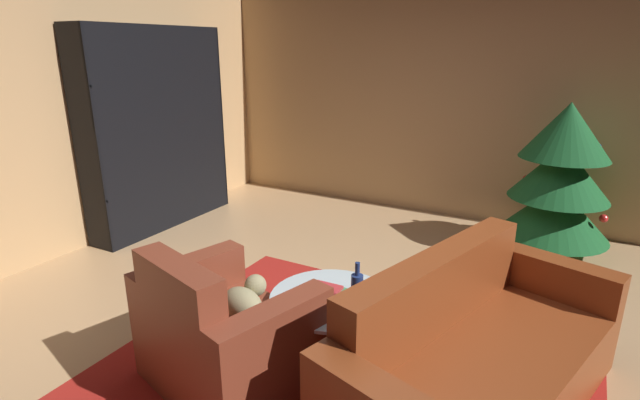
% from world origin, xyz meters
% --- Properties ---
extents(ground_plane, '(7.14, 7.14, 0.00)m').
position_xyz_m(ground_plane, '(0.00, 0.00, 0.00)').
color(ground_plane, tan).
extents(wall_back, '(6.07, 0.06, 2.79)m').
position_xyz_m(wall_back, '(0.00, 2.83, 1.40)').
color(wall_back, tan).
rests_on(wall_back, ground).
extents(wall_left, '(0.06, 5.72, 2.79)m').
position_xyz_m(wall_left, '(-3.01, 0.00, 1.40)').
color(wall_left, tan).
rests_on(wall_left, ground).
extents(area_rug, '(2.81, 2.48, 0.01)m').
position_xyz_m(area_rug, '(0.14, -0.47, 0.00)').
color(area_rug, '#A11F19').
rests_on(area_rug, ground).
extents(bookshelf_unit, '(0.35, 1.74, 2.11)m').
position_xyz_m(bookshelf_unit, '(-2.76, 1.11, 1.04)').
color(bookshelf_unit, black).
rests_on(bookshelf_unit, ground).
extents(armchair_red, '(1.12, 0.97, 0.87)m').
position_xyz_m(armchair_red, '(-0.41, -0.83, 0.31)').
color(armchair_red, brown).
rests_on(armchair_red, ground).
extents(couch_red, '(1.31, 2.03, 0.83)m').
position_xyz_m(couch_red, '(0.87, -0.33, 0.29)').
color(couch_red, brown).
rests_on(couch_red, ground).
extents(coffee_table, '(0.75, 0.75, 0.47)m').
position_xyz_m(coffee_table, '(0.03, -0.37, 0.43)').
color(coffee_table, black).
rests_on(coffee_table, ground).
extents(book_stack_on_table, '(0.20, 0.16, 0.05)m').
position_xyz_m(book_stack_on_table, '(-0.01, -0.36, 0.50)').
color(book_stack_on_table, gray).
rests_on(book_stack_on_table, coffee_table).
extents(bottle_on_table, '(0.07, 0.07, 0.30)m').
position_xyz_m(bottle_on_table, '(0.22, -0.43, 0.59)').
color(bottle_on_table, navy).
rests_on(bottle_on_table, coffee_table).
extents(decorated_tree, '(0.99, 0.99, 1.44)m').
position_xyz_m(decorated_tree, '(1.08, 2.18, 0.74)').
color(decorated_tree, brown).
rests_on(decorated_tree, ground).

